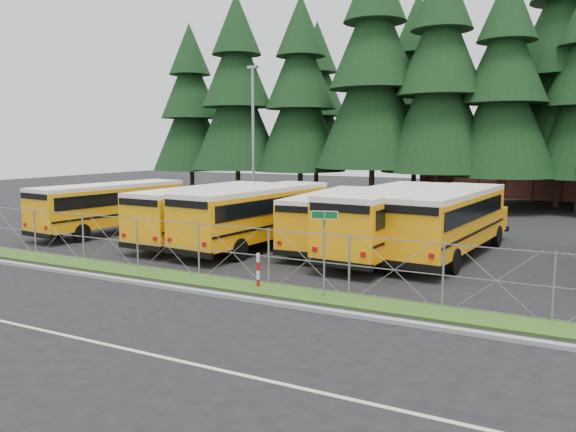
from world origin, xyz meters
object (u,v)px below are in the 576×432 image
at_px(street_sign, 324,235).
at_px(bus_6, 450,223).
at_px(bus_2, 210,214).
at_px(bus_3, 261,217).
at_px(bus_4, 336,220).
at_px(striped_bollard, 258,271).
at_px(bus_5, 392,222).
at_px(light_standard, 253,134).
at_px(bus_0, 116,208).

bearing_deg(street_sign, bus_6, 75.80).
xyz_separation_m(bus_2, bus_3, (2.93, -0.05, 0.05)).
relative_size(bus_4, striped_bollard, 8.33).
relative_size(bus_5, bus_6, 1.01).
relative_size(bus_2, light_standard, 1.04).
height_order(bus_2, bus_5, bus_5).
bearing_deg(striped_bollard, bus_3, 119.70).
relative_size(bus_4, street_sign, 3.56).
bearing_deg(light_standard, striped_bollard, -58.54).
xyz_separation_m(bus_4, street_sign, (3.06, -8.34, 0.72)).
relative_size(bus_3, bus_4, 1.09).
relative_size(bus_3, bus_6, 0.98).
relative_size(bus_3, bus_5, 0.96).
bearing_deg(bus_3, bus_4, 32.60).
xyz_separation_m(bus_6, light_standard, (-15.45, 9.18, 4.03)).
distance_m(bus_6, striped_bollard, 9.68).
relative_size(street_sign, light_standard, 0.28).
bearing_deg(bus_0, bus_3, 6.44).
bearing_deg(bus_2, bus_4, 17.21).
xyz_separation_m(bus_0, bus_6, (17.71, 1.78, 0.11)).
height_order(bus_0, bus_3, bus_3).
relative_size(street_sign, striped_bollard, 2.34).
xyz_separation_m(bus_4, bus_5, (2.90, -0.68, 0.18)).
distance_m(bus_2, light_standard, 12.42).
distance_m(bus_4, bus_5, 2.98).
height_order(bus_3, light_standard, light_standard).
height_order(bus_0, bus_2, bus_2).
xyz_separation_m(bus_3, light_standard, (-7.02, 11.03, 4.07)).
distance_m(street_sign, light_standard, 22.43).
distance_m(bus_2, bus_5, 9.07).
height_order(street_sign, light_standard, light_standard).
xyz_separation_m(bus_0, street_sign, (15.55, -6.77, 0.68)).
distance_m(bus_0, bus_6, 17.80).
bearing_deg(light_standard, bus_2, -69.53).
bearing_deg(bus_3, bus_0, -174.91).
bearing_deg(bus_3, street_sign, -41.41).
bearing_deg(bus_4, bus_2, -169.19).
bearing_deg(bus_5, street_sign, -84.91).
xyz_separation_m(bus_3, street_sign, (6.27, -6.70, 0.60)).
bearing_deg(bus_5, light_standard, 146.35).
height_order(street_sign, striped_bollard, street_sign).
distance_m(bus_0, bus_3, 9.28).
relative_size(bus_6, striped_bollard, 9.33).
height_order(bus_5, light_standard, light_standard).
xyz_separation_m(bus_6, striped_bollard, (-4.67, -8.44, -0.87)).
height_order(striped_bollard, light_standard, light_standard).
bearing_deg(bus_6, street_sign, -98.69).
bearing_deg(bus_6, bus_0, -168.75).
distance_m(bus_5, light_standard, 17.02).
bearing_deg(striped_bollard, bus_2, 135.17).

